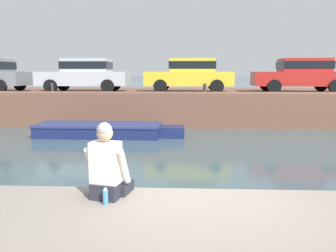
% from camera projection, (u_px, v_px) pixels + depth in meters
% --- Properties ---
extents(ground_plane, '(400.00, 400.00, 0.00)m').
position_uv_depth(ground_plane, '(190.00, 157.00, 9.45)').
color(ground_plane, '#3D5156').
extents(far_quay_wall, '(60.00, 6.00, 1.52)m').
position_uv_depth(far_quay_wall, '(187.00, 105.00, 17.14)').
color(far_quay_wall, brown).
rests_on(far_quay_wall, ground).
extents(far_wall_coping, '(60.00, 0.24, 0.08)m').
position_uv_depth(far_wall_coping, '(188.00, 93.00, 14.17)').
color(far_wall_coping, brown).
rests_on(far_wall_coping, far_quay_wall).
extents(boat_moored_west_navy, '(5.68, 1.65, 0.48)m').
position_uv_depth(boat_moored_west_navy, '(105.00, 130.00, 12.61)').
color(boat_moored_west_navy, navy).
rests_on(boat_moored_west_navy, ground).
extents(car_left_inner_silver, '(4.21, 2.01, 1.54)m').
position_uv_depth(car_left_inner_silver, '(85.00, 74.00, 15.50)').
color(car_left_inner_silver, '#B7BABC').
rests_on(car_left_inner_silver, far_quay_wall).
extents(car_centre_yellow, '(4.08, 2.07, 1.54)m').
position_uv_depth(car_centre_yellow, '(190.00, 74.00, 15.28)').
color(car_centre_yellow, yellow).
rests_on(car_centre_yellow, far_quay_wall).
extents(car_right_inner_red, '(4.27, 2.06, 1.54)m').
position_uv_depth(car_right_inner_red, '(301.00, 74.00, 15.05)').
color(car_right_inner_red, '#B2231E').
rests_on(car_right_inner_red, far_quay_wall).
extents(mooring_bollard_west, '(0.15, 0.15, 0.44)m').
position_uv_depth(mooring_bollard_west, '(52.00, 88.00, 14.54)').
color(mooring_bollard_west, '#2D2B28').
rests_on(mooring_bollard_west, far_quay_wall).
extents(mooring_bollard_mid, '(0.15, 0.15, 0.44)m').
position_uv_depth(mooring_bollard_mid, '(205.00, 88.00, 14.24)').
color(mooring_bollard_mid, '#2D2B28').
rests_on(mooring_bollard_mid, far_quay_wall).
extents(person_seated_left, '(0.58, 0.59, 0.96)m').
position_uv_depth(person_seated_left, '(108.00, 168.00, 4.12)').
color(person_seated_left, '#282833').
rests_on(person_seated_left, near_quay).
extents(bottle_drink, '(0.06, 0.06, 0.20)m').
position_uv_depth(bottle_drink, '(105.00, 197.00, 3.90)').
color(bottle_drink, '#3F8CCC').
rests_on(bottle_drink, near_quay).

